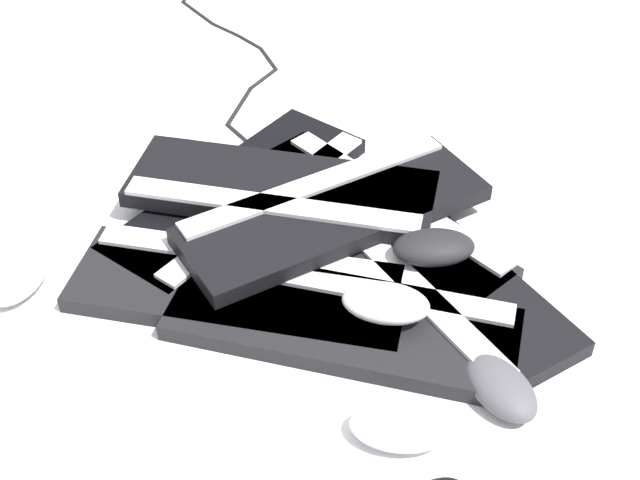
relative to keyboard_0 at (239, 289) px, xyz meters
The scene contains 15 objects.
ground_plane 0.18m from the keyboard_0, 143.98° to the right, with size 3.20×3.20×0.00m, color white.
keyboard_0 is the anchor object (origin of this frame).
keyboard_1 0.15m from the keyboard_0, 137.06° to the left, with size 0.45×0.37×0.03m.
keyboard_2 0.26m from the keyboard_0, behind, with size 0.25×0.46×0.03m.
keyboard_3 0.22m from the keyboard_0, 160.36° to the right, with size 0.32×0.46×0.03m.
keyboard_4 0.20m from the keyboard_0, 105.02° to the right, with size 0.45×0.37×0.03m.
keyboard_5 0.18m from the keyboard_0, 154.02° to the right, with size 0.46×0.24×0.03m.
keyboard_6 0.18m from the keyboard_0, 124.70° to the right, with size 0.45×0.35×0.03m.
mouse_0 0.26m from the keyboard_0, behind, with size 0.11×0.07×0.04m, color black.
mouse_2 0.20m from the keyboard_0, 142.93° to the left, with size 0.11×0.07×0.04m, color silver.
mouse_3 0.30m from the keyboard_0, 22.29° to the right, with size 0.11×0.07×0.04m, color #B7B7BC.
mouse_4 0.31m from the keyboard_0, 85.51° to the right, with size 0.11×0.07×0.04m, color #B7B7BC.
mouse_5 0.30m from the keyboard_0, 111.70° to the left, with size 0.11×0.07×0.04m, color silver.
mouse_6 0.36m from the keyboard_0, 133.04° to the left, with size 0.11×0.07×0.04m, color #4C4C51.
cable_0 0.76m from the keyboard_0, 99.75° to the right, with size 0.22×0.85×0.01m.
Camera 1 is at (0.32, 0.94, 0.83)m, focal length 50.00 mm.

